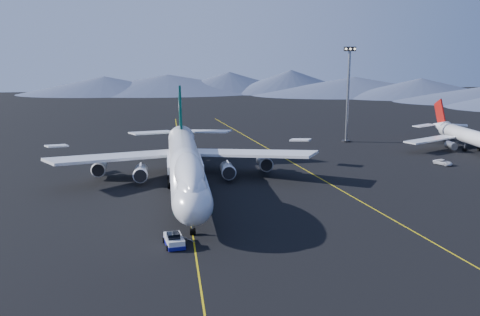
{
  "coord_description": "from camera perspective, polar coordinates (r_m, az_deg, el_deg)",
  "views": [
    {
      "loc": [
        -3.62,
        -107.52,
        29.71
      ],
      "look_at": [
        11.69,
        2.83,
        6.0
      ],
      "focal_mm": 40.0,
      "sensor_mm": 36.0,
      "label": 1
    }
  ],
  "objects": [
    {
      "name": "boeing_747",
      "position": [
        110.24,
        -5.83,
        -0.57
      ],
      "size": [
        59.62,
        72.43,
        19.37
      ],
      "color": "silver",
      "rests_on": "ground"
    },
    {
      "name": "service_van",
      "position": [
        143.89,
        20.84,
        -0.43
      ],
      "size": [
        4.21,
        5.29,
        1.34
      ],
      "primitive_type": "imported",
      "rotation": [
        0.0,
        0.0,
        0.49
      ],
      "color": "silver",
      "rests_on": "ground"
    },
    {
      "name": "pushback_tug",
      "position": [
        82.01,
        -7.03,
        -8.79
      ],
      "size": [
        3.59,
        5.5,
        2.24
      ],
      "rotation": [
        0.0,
        0.0,
        0.16
      ],
      "color": "silver",
      "rests_on": "ground"
    },
    {
      "name": "floodlight_mast",
      "position": [
        167.95,
        11.44,
        6.66
      ],
      "size": [
        3.59,
        2.7,
        29.08
      ],
      "rotation": [
        0.0,
        0.0,
        0.07
      ],
      "color": "black",
      "rests_on": "ground"
    },
    {
      "name": "ground",
      "position": [
        111.61,
        -5.76,
        -3.49
      ],
      "size": [
        500.0,
        500.0,
        0.0
      ],
      "primitive_type": "plane",
      "color": "black",
      "rests_on": "ground"
    },
    {
      "name": "taxiway_line_main",
      "position": [
        111.61,
        -5.76,
        -3.48
      ],
      "size": [
        0.25,
        220.0,
        0.01
      ],
      "primitive_type": "cube",
      "color": "gold",
      "rests_on": "ground"
    },
    {
      "name": "taxiway_line_side",
      "position": [
        125.8,
        7.84,
        -1.76
      ],
      "size": [
        28.08,
        198.09,
        0.01
      ],
      "primitive_type": "cube",
      "rotation": [
        0.0,
        0.0,
        0.14
      ],
      "color": "gold",
      "rests_on": "ground"
    },
    {
      "name": "second_jet",
      "position": [
        164.33,
        23.66,
        1.98
      ],
      "size": [
        40.65,
        45.93,
        13.07
      ],
      "rotation": [
        0.0,
        0.0,
        0.36
      ],
      "color": "silver",
      "rests_on": "ground"
    }
  ]
}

